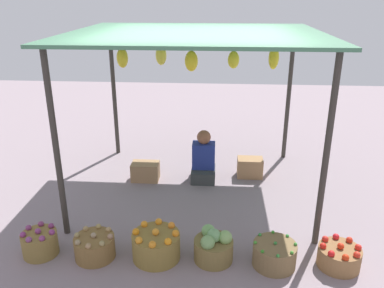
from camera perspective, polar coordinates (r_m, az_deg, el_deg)
ground_plane at (r=5.87m, az=0.46°, el=-6.30°), size 14.00×14.00×0.00m
market_stall_structure at (r=5.25m, az=0.51°, el=14.22°), size 3.22×2.82×2.22m
vendor_person at (r=6.02m, az=1.67°, el=-2.44°), size 0.36×0.44×0.78m
basket_purple_onions at (r=4.76m, az=-21.06°, el=-13.14°), size 0.38×0.38×0.32m
basket_potatoes at (r=4.54m, az=-13.84°, el=-14.14°), size 0.43×0.43×0.30m
basket_oranges at (r=4.42m, az=-5.18°, el=-14.30°), size 0.52×0.52×0.36m
basket_cabbages at (r=4.37m, az=3.12°, el=-14.55°), size 0.42×0.42×0.38m
basket_green_chilies at (r=4.40m, az=11.77°, el=-15.30°), size 0.46×0.46×0.29m
basket_red_tomatoes at (r=4.57m, az=20.41°, el=-14.93°), size 0.44×0.44×0.28m
wooden_crate_near_vendor at (r=6.22m, az=8.33°, el=-3.36°), size 0.39×0.26×0.30m
wooden_crate_stacked_rear at (r=6.09m, az=-6.72°, el=-3.93°), size 0.41×0.28×0.28m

